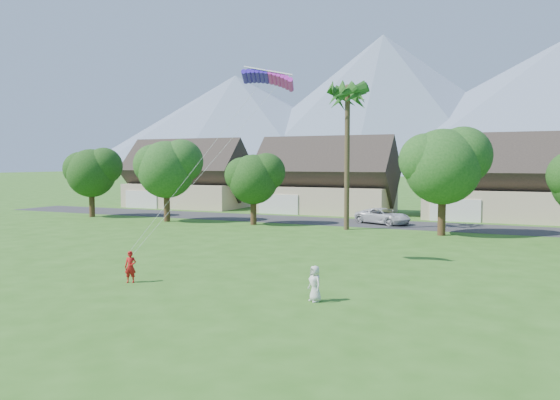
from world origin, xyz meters
The scene contains 10 objects.
ground centered at (0.00, 0.00, 0.00)m, with size 500.00×500.00×0.00m, color #2D6019.
street centered at (0.00, 34.00, 0.01)m, with size 90.00×7.00×0.01m, color #2D2D30.
kite_flyer centered at (-5.36, 4.27, 0.77)m, with size 0.56×0.37×1.54m, color #B61514.
watcher centered at (4.04, 4.55, 0.76)m, with size 0.74×0.48×1.52m, color silver.
parked_car centered at (-0.14, 34.00, 0.74)m, with size 2.47×5.35×1.49m, color silver.
mountain_ridge centered at (10.40, 260.00, 29.07)m, with size 540.00×240.00×70.00m.
houses_row centered at (0.49, 42.99, 3.44)m, with size 72.75×8.19×8.86m.
tree_row centered at (-1.14, 27.92, 4.89)m, with size 62.27×6.67×8.45m.
fan_palm centered at (-2.00, 28.50, 11.80)m, with size 3.00×3.00×13.80m.
parafoil_kite centered at (-0.96, 10.63, 10.45)m, with size 3.01×1.31×0.50m.
Camera 1 is at (11.89, -16.53, 5.83)m, focal length 35.00 mm.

